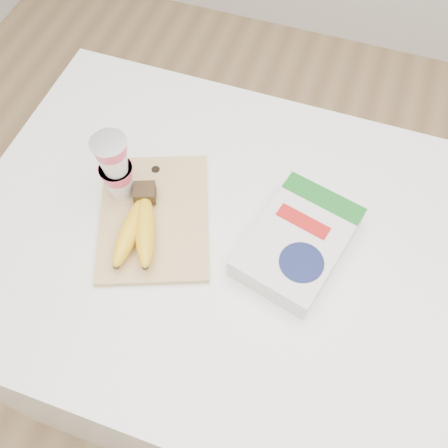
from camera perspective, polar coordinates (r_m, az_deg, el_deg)
name	(u,v)px	position (r m, az deg, el deg)	size (l,w,h in m)	color
room	(271,137)	(0.79, 5.44, 9.83)	(4.00, 4.00, 4.00)	tan
table	(248,323)	(1.54, 2.80, -11.26)	(1.32, 0.88, 0.99)	white
cutting_board	(154,217)	(1.12, -7.97, 0.83)	(0.24, 0.33, 0.02)	#D0BB72
bananas	(139,226)	(1.08, -9.74, -0.24)	(0.13, 0.22, 0.06)	#382816
yogurt_stack	(115,167)	(1.08, -12.35, 6.43)	(0.08, 0.08, 0.18)	white
cereal_box	(298,242)	(1.07, 8.43, -2.02)	(0.24, 0.31, 0.06)	white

